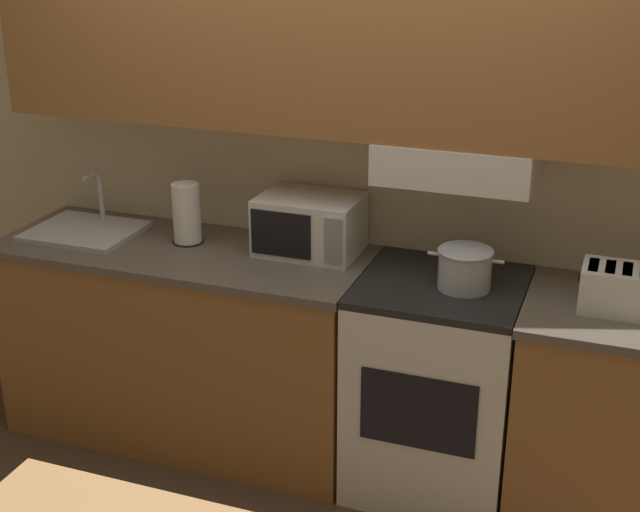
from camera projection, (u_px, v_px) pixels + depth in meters
ground_plane at (351, 421)px, 4.24m from camera, size 16.00×16.00×0.00m
wall_back at (354, 117)px, 3.64m from camera, size 5.36×0.38×2.55m
lower_counter_main at (188, 341)px, 4.01m from camera, size 1.63×0.65×0.91m
lower_counter_right_stub at (608, 415)px, 3.43m from camera, size 0.70×0.65×0.91m
stove_range at (436, 385)px, 3.65m from camera, size 0.64×0.63×0.91m
cooking_pot at (465, 268)px, 3.40m from camera, size 0.29×0.22×0.16m
microwave at (309, 224)px, 3.75m from camera, size 0.42×0.32×0.25m
toaster at (616, 288)px, 3.22m from camera, size 0.26×0.20×0.17m
sink_basin at (85, 230)px, 3.99m from camera, size 0.47×0.40×0.26m
paper_towel_roll at (187, 213)px, 3.85m from camera, size 0.14×0.14×0.27m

